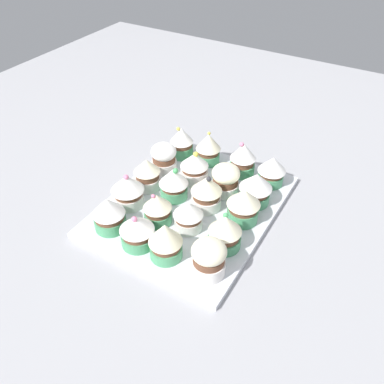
{
  "coord_description": "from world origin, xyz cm",
  "views": [
    {
      "loc": [
        -53.02,
        -31.3,
        55.05
      ],
      "look_at": [
        0.0,
        0.0,
        4.2
      ],
      "focal_mm": 37.69,
      "sensor_mm": 36.0,
      "label": 1
    }
  ],
  "objects_px": {
    "cupcake_16": "(128,190)",
    "cupcake_15": "(109,213)",
    "cupcake_6": "(188,215)",
    "cupcake_17": "(148,172)",
    "cupcake_13": "(194,167)",
    "cupcake_18": "(164,157)",
    "cupcake_11": "(157,208)",
    "baking_tray": "(192,206)",
    "cupcake_14": "(208,148)",
    "cupcake_8": "(226,179)",
    "cupcake_12": "(173,184)",
    "cupcake_3": "(256,188)",
    "cupcake_19": "(182,142)",
    "cupcake_9": "(243,159)",
    "cupcake_2": "(243,205)",
    "cupcake_1": "(225,231)",
    "cupcake_7": "(206,192)",
    "cupcake_10": "(137,230)",
    "cupcake_0": "(209,258)",
    "cupcake_5": "(165,240)",
    "cupcake_4": "(272,170)"
  },
  "relations": [
    {
      "from": "cupcake_16",
      "to": "cupcake_15",
      "type": "bearing_deg",
      "value": -170.9
    },
    {
      "from": "cupcake_6",
      "to": "cupcake_15",
      "type": "relative_size",
      "value": 0.9
    },
    {
      "from": "cupcake_17",
      "to": "cupcake_13",
      "type": "bearing_deg",
      "value": -47.17
    },
    {
      "from": "cupcake_13",
      "to": "cupcake_18",
      "type": "bearing_deg",
      "value": 92.44
    },
    {
      "from": "cupcake_11",
      "to": "cupcake_13",
      "type": "distance_m",
      "value": 0.15
    },
    {
      "from": "cupcake_11",
      "to": "cupcake_18",
      "type": "height_order",
      "value": "same"
    },
    {
      "from": "baking_tray",
      "to": "cupcake_14",
      "type": "xyz_separation_m",
      "value": [
        0.15,
        0.04,
        0.04
      ]
    },
    {
      "from": "cupcake_8",
      "to": "cupcake_12",
      "type": "height_order",
      "value": "cupcake_12"
    },
    {
      "from": "cupcake_12",
      "to": "cupcake_3",
      "type": "bearing_deg",
      "value": -64.03
    },
    {
      "from": "cupcake_8",
      "to": "cupcake_16",
      "type": "height_order",
      "value": "cupcake_16"
    },
    {
      "from": "cupcake_13",
      "to": "cupcake_19",
      "type": "distance_m",
      "value": 0.1
    },
    {
      "from": "baking_tray",
      "to": "cupcake_12",
      "type": "relative_size",
      "value": 5.24
    },
    {
      "from": "cupcake_16",
      "to": "cupcake_9",
      "type": "bearing_deg",
      "value": -35.92
    },
    {
      "from": "cupcake_8",
      "to": "cupcake_9",
      "type": "relative_size",
      "value": 0.84
    },
    {
      "from": "cupcake_12",
      "to": "cupcake_2",
      "type": "bearing_deg",
      "value": -85.44
    },
    {
      "from": "cupcake_1",
      "to": "cupcake_7",
      "type": "bearing_deg",
      "value": 46.01
    },
    {
      "from": "cupcake_17",
      "to": "cupcake_8",
      "type": "bearing_deg",
      "value": -66.9
    },
    {
      "from": "cupcake_18",
      "to": "cupcake_6",
      "type": "bearing_deg",
      "value": -132.84
    },
    {
      "from": "cupcake_6",
      "to": "cupcake_9",
      "type": "bearing_deg",
      "value": -3.6
    },
    {
      "from": "cupcake_10",
      "to": "cupcake_0",
      "type": "bearing_deg",
      "value": -87.29
    },
    {
      "from": "cupcake_8",
      "to": "cupcake_19",
      "type": "relative_size",
      "value": 0.89
    },
    {
      "from": "cupcake_6",
      "to": "cupcake_13",
      "type": "bearing_deg",
      "value": 25.99
    },
    {
      "from": "cupcake_12",
      "to": "cupcake_13",
      "type": "distance_m",
      "value": 0.08
    },
    {
      "from": "cupcake_5",
      "to": "cupcake_14",
      "type": "height_order",
      "value": "same"
    },
    {
      "from": "cupcake_10",
      "to": "cupcake_15",
      "type": "xyz_separation_m",
      "value": [
        0.01,
        0.07,
        0.0
      ]
    },
    {
      "from": "cupcake_9",
      "to": "cupcake_17",
      "type": "relative_size",
      "value": 1.16
    },
    {
      "from": "cupcake_11",
      "to": "cupcake_15",
      "type": "bearing_deg",
      "value": 130.9
    },
    {
      "from": "cupcake_8",
      "to": "cupcake_0",
      "type": "bearing_deg",
      "value": -160.37
    },
    {
      "from": "baking_tray",
      "to": "cupcake_10",
      "type": "xyz_separation_m",
      "value": [
        -0.14,
        0.03,
        0.04
      ]
    },
    {
      "from": "cupcake_3",
      "to": "cupcake_5",
      "type": "bearing_deg",
      "value": 160.69
    },
    {
      "from": "cupcake_15",
      "to": "cupcake_18",
      "type": "xyz_separation_m",
      "value": [
        0.2,
        0.01,
        -0.0
      ]
    },
    {
      "from": "baking_tray",
      "to": "cupcake_18",
      "type": "height_order",
      "value": "cupcake_18"
    },
    {
      "from": "cupcake_19",
      "to": "cupcake_0",
      "type": "bearing_deg",
      "value": -141.07
    },
    {
      "from": "cupcake_18",
      "to": "cupcake_5",
      "type": "bearing_deg",
      "value": -145.68
    },
    {
      "from": "cupcake_4",
      "to": "cupcake_14",
      "type": "xyz_separation_m",
      "value": [
        0.0,
        0.15,
        0.0
      ]
    },
    {
      "from": "cupcake_3",
      "to": "cupcake_6",
      "type": "bearing_deg",
      "value": 149.91
    },
    {
      "from": "cupcake_4",
      "to": "cupcake_11",
      "type": "xyz_separation_m",
      "value": [
        -0.22,
        0.14,
        -0.0
      ]
    },
    {
      "from": "cupcake_18",
      "to": "cupcake_16",
      "type": "bearing_deg",
      "value": -178.82
    },
    {
      "from": "cupcake_11",
      "to": "cupcake_7",
      "type": "bearing_deg",
      "value": -34.62
    },
    {
      "from": "cupcake_0",
      "to": "cupcake_10",
      "type": "distance_m",
      "value": 0.14
    },
    {
      "from": "cupcake_6",
      "to": "cupcake_17",
      "type": "xyz_separation_m",
      "value": [
        0.07,
        0.14,
        0.0
      ]
    },
    {
      "from": "cupcake_7",
      "to": "cupcake_12",
      "type": "bearing_deg",
      "value": 98.43
    },
    {
      "from": "cupcake_7",
      "to": "cupcake_2",
      "type": "bearing_deg",
      "value": -89.01
    },
    {
      "from": "cupcake_5",
      "to": "cupcake_12",
      "type": "height_order",
      "value": "cupcake_5"
    },
    {
      "from": "cupcake_6",
      "to": "cupcake_18",
      "type": "xyz_separation_m",
      "value": [
        0.13,
        0.14,
        0.0
      ]
    },
    {
      "from": "cupcake_18",
      "to": "cupcake_0",
      "type": "bearing_deg",
      "value": -132.36
    },
    {
      "from": "cupcake_6",
      "to": "cupcake_17",
      "type": "height_order",
      "value": "cupcake_17"
    },
    {
      "from": "cupcake_12",
      "to": "cupcake_19",
      "type": "distance_m",
      "value": 0.16
    },
    {
      "from": "baking_tray",
      "to": "cupcake_16",
      "type": "distance_m",
      "value": 0.13
    },
    {
      "from": "baking_tray",
      "to": "cupcake_10",
      "type": "height_order",
      "value": "cupcake_10"
    }
  ]
}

